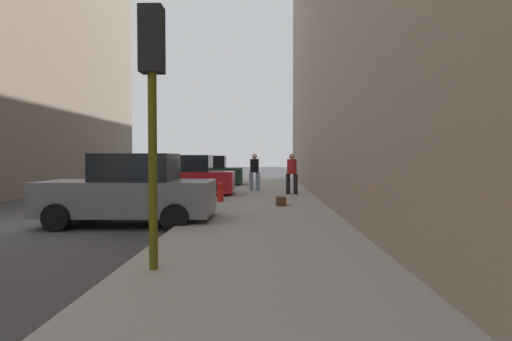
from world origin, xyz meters
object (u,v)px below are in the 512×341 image
object	(u,v)px
parked_red_hatchback	(184,178)
parked_dark_green_sedan	(206,172)
duffel_bag	(281,201)
fire_hydrant	(220,192)
parked_gray_coupe	(131,191)
traffic_light	(152,80)
pedestrian_in_jeans	(254,170)
pedestrian_in_red_jacket	(292,171)

from	to	relation	value
parked_red_hatchback	parked_dark_green_sedan	world-z (taller)	same
duffel_bag	fire_hydrant	bearing A→B (deg)	153.07
fire_hydrant	duffel_bag	bearing A→B (deg)	-26.93
parked_gray_coupe	parked_dark_green_sedan	size ratio (longest dim) A/B	0.99
traffic_light	duffel_bag	xyz separation A→B (m)	(2.03, 7.37, -2.47)
parked_red_hatchback	pedestrian_in_jeans	xyz separation A→B (m)	(2.86, 2.07, 0.26)
parked_gray_coupe	parked_red_hatchback	distance (m)	6.58
pedestrian_in_red_jacket	duffel_bag	distance (m)	4.05
traffic_light	pedestrian_in_jeans	world-z (taller)	traffic_light
parked_gray_coupe	pedestrian_in_jeans	xyz separation A→B (m)	(2.86, 8.65, 0.26)
fire_hydrant	parked_red_hatchback	bearing A→B (deg)	124.68
parked_red_hatchback	traffic_light	distance (m)	11.35
duffel_bag	parked_dark_green_sedan	bearing A→B (deg)	111.82
parked_dark_green_sedan	duffel_bag	distance (m)	10.46
fire_hydrant	pedestrian_in_red_jacket	size ratio (longest dim) A/B	0.41
parked_dark_green_sedan	pedestrian_in_jeans	bearing A→B (deg)	-54.23
pedestrian_in_jeans	parked_gray_coupe	bearing A→B (deg)	-108.27
traffic_light	duffel_bag	world-z (taller)	traffic_light
fire_hydrant	pedestrian_in_red_jacket	xyz separation A→B (m)	(2.68, 2.87, 0.61)
parked_gray_coupe	parked_red_hatchback	xyz separation A→B (m)	(-0.00, 6.58, 0.00)
parked_gray_coupe	fire_hydrant	size ratio (longest dim) A/B	5.99
parked_dark_green_sedan	pedestrian_in_jeans	xyz separation A→B (m)	(2.86, -3.96, 0.26)
pedestrian_in_red_jacket	parked_dark_green_sedan	bearing A→B (deg)	127.83
parked_red_hatchback	pedestrian_in_red_jacket	bearing A→B (deg)	3.38
pedestrian_in_jeans	duffel_bag	size ratio (longest dim) A/B	3.89
traffic_light	duffel_bag	distance (m)	8.03
parked_gray_coupe	fire_hydrant	bearing A→B (deg)	65.57
parked_gray_coupe	duffel_bag	xyz separation A→B (m)	(3.88, 2.91, -0.56)
pedestrian_in_red_jacket	pedestrian_in_jeans	size ratio (longest dim) A/B	1.00
fire_hydrant	traffic_light	size ratio (longest dim) A/B	0.20
parked_dark_green_sedan	pedestrian_in_red_jacket	xyz separation A→B (m)	(4.48, -5.77, 0.26)
parked_red_hatchback	duffel_bag	size ratio (longest dim) A/B	9.61
pedestrian_in_jeans	parked_dark_green_sedan	bearing A→B (deg)	125.77
fire_hydrant	parked_dark_green_sedan	bearing A→B (deg)	101.79
traffic_light	pedestrian_in_jeans	bearing A→B (deg)	85.63
pedestrian_in_jeans	duffel_bag	xyz separation A→B (m)	(1.03, -5.73, -0.81)
pedestrian_in_red_jacket	parked_red_hatchback	bearing A→B (deg)	-176.62
fire_hydrant	traffic_light	xyz separation A→B (m)	(0.05, -8.43, 2.26)
traffic_light	pedestrian_in_jeans	size ratio (longest dim) A/B	2.11
parked_red_hatchback	traffic_light	bearing A→B (deg)	-80.46
pedestrian_in_red_jacket	pedestrian_in_jeans	distance (m)	2.43
parked_gray_coupe	pedestrian_in_red_jacket	size ratio (longest dim) A/B	2.47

